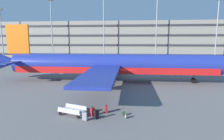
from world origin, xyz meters
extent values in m
plane|color=slate|center=(0.00, 0.00, 0.00)|extent=(600.00, 600.00, 0.00)
cube|color=gray|center=(0.00, 50.07, 7.31)|extent=(165.46, 17.08, 14.63)
cube|color=#2D2D33|center=(0.00, 41.43, 1.83)|extent=(163.80, 0.24, 0.70)
cube|color=#2D2D33|center=(0.00, 41.43, 5.48)|extent=(163.80, 0.24, 0.70)
cube|color=#2D2D33|center=(0.00, 41.43, 9.14)|extent=(163.80, 0.24, 0.70)
cube|color=#2D2D33|center=(0.00, 41.43, 12.80)|extent=(163.80, 0.24, 0.70)
cylinder|color=navy|center=(-2.58, 0.60, 3.15)|extent=(36.02, 3.60, 3.46)
cube|color=red|center=(-2.58, 0.60, 2.20)|extent=(34.58, 3.53, 1.11)
cone|color=navy|center=(-21.80, 0.52, 3.41)|extent=(4.16, 2.78, 2.76)
cube|color=orange|center=(-19.99, 0.53, 7.47)|extent=(4.15, 0.38, 5.18)
cube|color=navy|center=(-19.60, 3.82, 3.59)|extent=(1.82, 5.19, 0.20)
cube|color=navy|center=(-19.57, -2.75, 3.59)|extent=(1.82, 5.19, 0.20)
cube|color=navy|center=(-3.62, 9.89, 2.89)|extent=(4.46, 15.14, 0.36)
cube|color=navy|center=(-3.54, -8.69, 2.89)|extent=(4.46, 15.14, 0.36)
cylinder|color=#9E9EA3|center=(-3.11, 7.17, 1.64)|extent=(2.48, 1.91, 1.90)
cylinder|color=#9E9EA3|center=(-3.06, -5.97, 1.64)|extent=(2.48, 1.91, 1.90)
cylinder|color=black|center=(11.10, 0.66, 0.45)|extent=(0.90, 0.35, 0.90)
cylinder|color=slate|center=(11.10, 0.66, 1.16)|extent=(0.20, 0.20, 1.43)
cylinder|color=black|center=(-4.03, 2.07, 0.45)|extent=(0.90, 0.35, 0.90)
cylinder|color=slate|center=(-4.03, 2.07, 1.16)|extent=(0.20, 0.20, 1.43)
cylinder|color=black|center=(-4.02, -0.87, 0.45)|extent=(0.90, 0.35, 0.90)
cylinder|color=slate|center=(-4.02, -0.87, 1.16)|extent=(0.20, 0.20, 1.43)
cylinder|color=gray|center=(-48.52, 37.15, 9.15)|extent=(0.36, 0.36, 18.29)
cube|color=#333338|center=(-48.52, 37.15, 18.64)|extent=(1.80, 0.50, 0.70)
cylinder|color=gray|center=(-28.78, 37.15, 10.71)|extent=(0.36, 0.36, 21.41)
cube|color=#333338|center=(-28.78, 37.15, 21.76)|extent=(1.80, 0.50, 0.70)
cylinder|color=gray|center=(-9.47, 37.15, 10.96)|extent=(0.36, 0.36, 21.92)
cylinder|color=gray|center=(9.12, 37.15, 12.63)|extent=(0.36, 0.36, 25.25)
cylinder|color=gray|center=(29.30, 37.15, 10.24)|extent=(0.36, 0.36, 20.48)
cube|color=black|center=(-2.72, -16.14, 0.45)|extent=(0.47, 0.47, 0.80)
cylinder|color=#333338|center=(-2.75, -16.27, 0.89)|extent=(0.02, 0.02, 0.09)
cylinder|color=#333338|center=(-2.59, -16.11, 0.89)|extent=(0.02, 0.02, 0.09)
cube|color=black|center=(-2.67, -16.19, 0.94)|extent=(0.17, 0.17, 0.02)
cylinder|color=black|center=(-2.91, -16.18, 0.03)|extent=(0.05, 0.05, 0.05)
cylinder|color=black|center=(-2.68, -15.95, 0.03)|extent=(0.05, 0.05, 0.05)
cylinder|color=black|center=(-2.76, -16.32, 0.03)|extent=(0.05, 0.05, 0.05)
cylinder|color=black|center=(-2.54, -16.10, 0.03)|extent=(0.05, 0.05, 0.05)
cube|color=gray|center=(-3.72, -16.60, 0.43)|extent=(0.46, 0.28, 0.76)
cylinder|color=#333338|center=(-3.60, -16.54, 0.85)|extent=(0.02, 0.02, 0.08)
cylinder|color=#333338|center=(-3.83, -16.52, 0.85)|extent=(0.02, 0.02, 0.08)
cube|color=black|center=(-3.72, -16.53, 0.89)|extent=(0.24, 0.05, 0.02)
cylinder|color=black|center=(-3.56, -16.72, 0.03)|extent=(0.02, 0.05, 0.05)
cylinder|color=black|center=(-3.90, -16.68, 0.03)|extent=(0.02, 0.05, 0.05)
cylinder|color=black|center=(-3.54, -16.52, 0.03)|extent=(0.02, 0.05, 0.05)
cylinder|color=black|center=(-3.89, -16.49, 0.03)|extent=(0.02, 0.05, 0.05)
cube|color=#B21E23|center=(-2.01, -14.47, 0.40)|extent=(0.32, 0.45, 0.69)
cylinder|color=#333338|center=(-1.92, -14.56, 0.83)|extent=(0.02, 0.02, 0.17)
cylinder|color=#333338|center=(-1.99, -14.34, 0.83)|extent=(0.02, 0.02, 0.17)
cube|color=black|center=(-1.96, -14.45, 0.91)|extent=(0.09, 0.22, 0.02)
cylinder|color=black|center=(-2.04, -14.65, 0.03)|extent=(0.05, 0.03, 0.05)
cylinder|color=black|center=(-2.14, -14.34, 0.03)|extent=(0.05, 0.03, 0.05)
cylinder|color=black|center=(-1.89, -14.60, 0.03)|extent=(0.05, 0.03, 0.05)
cylinder|color=black|center=(-1.99, -14.29, 0.03)|extent=(0.05, 0.03, 0.05)
cube|color=#B21E23|center=(-3.25, -15.35, 0.41)|extent=(0.44, 0.51, 0.71)
cylinder|color=#333338|center=(-3.25, -15.21, 0.83)|extent=(0.02, 0.02, 0.13)
cylinder|color=#333338|center=(-3.37, -15.42, 0.83)|extent=(0.02, 0.02, 0.13)
cube|color=black|center=(-3.31, -15.32, 0.90)|extent=(0.14, 0.23, 0.02)
cylinder|color=black|center=(-3.07, -15.24, 0.03)|extent=(0.05, 0.04, 0.05)
cylinder|color=black|center=(-3.25, -15.56, 0.03)|extent=(0.05, 0.04, 0.05)
cylinder|color=black|center=(-3.24, -15.15, 0.03)|extent=(0.05, 0.04, 0.05)
cylinder|color=black|center=(-3.42, -15.46, 0.03)|extent=(0.05, 0.04, 0.05)
ellipsoid|color=#264C26|center=(-3.48, -14.26, 0.26)|extent=(0.41, 0.37, 0.51)
ellipsoid|color=#264C26|center=(-3.52, -14.16, 0.18)|extent=(0.26, 0.20, 0.23)
torus|color=black|center=(-3.46, -14.30, 0.52)|extent=(0.08, 0.04, 0.08)
cube|color=black|center=(-3.52, -14.40, 0.26)|extent=(0.04, 0.04, 0.44)
cube|color=black|center=(-3.35, -14.33, 0.26)|extent=(0.04, 0.04, 0.44)
ellipsoid|color=gray|center=(0.00, -15.72, 0.21)|extent=(0.24, 0.40, 0.43)
ellipsoid|color=gray|center=(-0.08, -15.73, 0.15)|extent=(0.12, 0.28, 0.19)
torus|color=black|center=(0.03, -15.71, 0.44)|extent=(0.02, 0.08, 0.08)
cube|color=black|center=(0.10, -15.81, 0.21)|extent=(0.03, 0.04, 0.36)
cube|color=black|center=(0.07, -15.60, 0.21)|extent=(0.03, 0.04, 0.36)
ellipsoid|color=#264C26|center=(-0.20, -15.01, 0.22)|extent=(0.34, 0.43, 0.44)
ellipsoid|color=#264C26|center=(-0.10, -14.98, 0.15)|extent=(0.18, 0.28, 0.20)
torus|color=black|center=(-0.23, -15.02, 0.45)|extent=(0.04, 0.08, 0.08)
cube|color=black|center=(-0.32, -14.95, 0.22)|extent=(0.03, 0.04, 0.37)
cube|color=black|center=(-0.26, -15.14, 0.22)|extent=(0.03, 0.04, 0.37)
cube|color=#B7B7BC|center=(-5.26, -15.31, 0.42)|extent=(2.88, 2.06, 0.12)
cylinder|color=#4C4C51|center=(-6.82, -14.79, 0.18)|extent=(0.68, 0.27, 0.05)
cube|color=#B7B7BC|center=(-5.46, -15.90, 0.62)|extent=(2.35, 0.83, 0.40)
cube|color=#B7B7BC|center=(-5.06, -14.73, 0.62)|extent=(2.35, 0.83, 0.40)
cylinder|color=black|center=(-6.42, -15.51, 0.18)|extent=(0.37, 0.21, 0.36)
cylinder|color=black|center=(-6.07, -14.46, 0.18)|extent=(0.37, 0.21, 0.36)
cylinder|color=black|center=(-4.45, -16.17, 0.18)|extent=(0.37, 0.21, 0.36)
cylinder|color=black|center=(-4.10, -15.12, 0.18)|extent=(0.37, 0.21, 0.36)
camera|label=1|loc=(0.39, -33.03, 7.23)|focal=31.11mm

